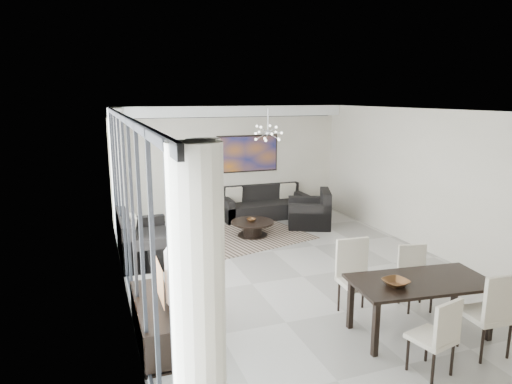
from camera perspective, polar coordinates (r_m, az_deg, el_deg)
name	(u,v)px	position (r m, az deg, el deg)	size (l,w,h in m)	color
room_shell	(329,195)	(8.06, 9.06, -0.38)	(6.00, 9.00, 2.90)	#A8A39B
window_wall	(133,210)	(7.09, -15.12, -2.18)	(0.37, 8.95, 2.90)	silver
soffit	(231,111)	(11.68, -3.16, 10.05)	(5.98, 0.40, 0.26)	white
painting	(248,154)	(12.08, -1.06, 4.80)	(1.68, 0.04, 0.98)	#B06018
chandelier	(268,133)	(10.10, 1.50, 7.40)	(0.66, 0.66, 0.71)	silver
rug	(242,236)	(10.45, -1.71, -5.57)	(2.79, 2.15, 0.01)	black
coffee_table	(252,228)	(10.46, -0.45, -4.48)	(0.98, 0.98, 0.34)	black
bowl_coffee	(251,220)	(10.40, -0.59, -3.52)	(0.21, 0.21, 0.07)	brown
sofa_main	(264,207)	(12.07, 0.96, -1.84)	(2.25, 0.92, 0.82)	black
loveseat	(143,243)	(9.30, -13.95, -6.26)	(0.99, 1.77, 0.88)	black
armchair	(311,214)	(11.31, 6.86, -2.72)	(1.34, 1.37, 0.89)	black
side_table	(134,228)	(10.24, -15.01, -4.40)	(0.37, 0.37, 0.51)	black
tv_console	(155,322)	(6.32, -12.52, -15.54)	(0.47, 1.67, 0.52)	black
television	(165,276)	(6.11, -11.30, -10.22)	(1.19, 0.16, 0.69)	gray
dining_table	(420,286)	(6.52, 19.86, -11.04)	(1.94, 1.13, 0.77)	black
dining_chair_sw	(439,333)	(5.72, 21.90, -16.02)	(0.52, 0.52, 0.95)	beige
dining_chair_se	(493,309)	(6.34, 27.55, -12.82)	(0.54, 0.54, 1.10)	beige
dining_chair_nw	(355,271)	(6.90, 12.29, -9.67)	(0.54, 0.54, 1.11)	beige
dining_chair_ne	(414,272)	(7.38, 19.13, -9.44)	(0.52, 0.52, 0.94)	beige
bowl_dining	(396,283)	(6.20, 17.07, -10.79)	(0.32, 0.32, 0.08)	brown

